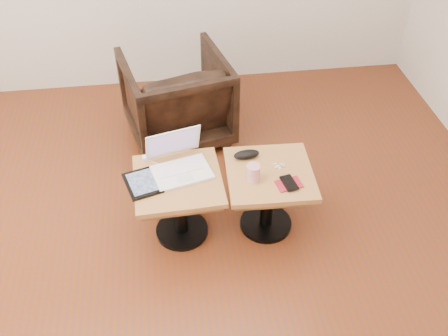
{
  "coord_description": "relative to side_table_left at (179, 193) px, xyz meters",
  "views": [
    {
      "loc": [
        0.12,
        -1.59,
        2.33
      ],
      "look_at": [
        0.4,
        0.47,
        0.49
      ],
      "focal_mm": 40.0,
      "sensor_mm": 36.0,
      "label": 1
    }
  ],
  "objects": [
    {
      "name": "room_shell",
      "position": [
        -0.14,
        -0.47,
        1.02
      ],
      "size": [
        4.52,
        4.52,
        2.71
      ],
      "color": "#582718",
      "rests_on": "ground"
    },
    {
      "name": "side_table_left",
      "position": [
        0.0,
        0.0,
        0.0
      ],
      "size": [
        0.51,
        0.51,
        0.44
      ],
      "rotation": [
        0.0,
        0.0,
        0.04
      ],
      "color": "black",
      "rests_on": "ground"
    },
    {
      "name": "side_table_right",
      "position": [
        0.52,
        -0.01,
        0.0
      ],
      "size": [
        0.51,
        0.51,
        0.44
      ],
      "rotation": [
        0.0,
        0.0,
        -0.04
      ],
      "color": "black",
      "rests_on": "ground"
    },
    {
      "name": "laptop",
      "position": [
        0.01,
        0.09,
        0.16
      ],
      "size": [
        0.38,
        0.36,
        0.22
      ],
      "rotation": [
        0.0,
        0.0,
        0.24
      ],
      "color": "white",
      "rests_on": "side_table_left"
    },
    {
      "name": "tablet",
      "position": [
        -0.19,
        -0.02,
        0.12
      ],
      "size": [
        0.24,
        0.27,
        0.02
      ],
      "rotation": [
        0.0,
        0.0,
        0.28
      ],
      "color": "black",
      "rests_on": "side_table_left"
    },
    {
      "name": "charging_adapter",
      "position": [
        -0.17,
        0.19,
        0.12
      ],
      "size": [
        0.05,
        0.05,
        0.02
      ],
      "primitive_type": "cube",
      "rotation": [
        0.0,
        0.0,
        0.2
      ],
      "color": "white",
      "rests_on": "side_table_left"
    },
    {
      "name": "glasses_case",
      "position": [
        0.41,
        0.13,
        0.13
      ],
      "size": [
        0.16,
        0.08,
        0.05
      ],
      "primitive_type": "ellipsoid",
      "rotation": [
        0.0,
        0.0,
        0.1
      ],
      "color": "black",
      "rests_on": "side_table_right"
    },
    {
      "name": "striped_cup",
      "position": [
        0.41,
        -0.06,
        0.16
      ],
      "size": [
        0.1,
        0.1,
        0.1
      ],
      "primitive_type": "cylinder",
      "rotation": [
        0.0,
        0.0,
        -0.35
      ],
      "color": "#BC354B",
      "rests_on": "side_table_right"
    },
    {
      "name": "earbuds_tangle",
      "position": [
        0.58,
        0.02,
        0.12
      ],
      "size": [
        0.07,
        0.05,
        0.01
      ],
      "color": "white",
      "rests_on": "side_table_right"
    },
    {
      "name": "phone_on_sleeve",
      "position": [
        0.61,
        -0.13,
        0.12
      ],
      "size": [
        0.16,
        0.13,
        0.02
      ],
      "rotation": [
        0.0,
        0.0,
        0.2
      ],
      "color": "maroon",
      "rests_on": "side_table_right"
    },
    {
      "name": "armchair",
      "position": [
        0.05,
        0.99,
        -0.01
      ],
      "size": [
        0.84,
        0.85,
        0.65
      ],
      "primitive_type": "imported",
      "rotation": [
        0.0,
        0.0,
        3.37
      ],
      "color": "black",
      "rests_on": "ground"
    }
  ]
}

